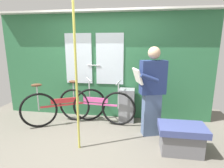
{
  "coord_description": "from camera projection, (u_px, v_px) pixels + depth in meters",
  "views": [
    {
      "loc": [
        0.79,
        -2.6,
        1.66
      ],
      "look_at": [
        0.25,
        0.9,
        0.86
      ],
      "focal_mm": 28.77,
      "sensor_mm": 36.0,
      "label": 1
    }
  ],
  "objects": [
    {
      "name": "ground_plane",
      "position": [
        89.0,
        146.0,
        2.99
      ],
      "size": [
        5.68,
        4.2,
        0.04
      ],
      "primitive_type": "cube",
      "color": "#666056"
    },
    {
      "name": "trash_bin_by_wall",
      "position": [
        127.0,
        105.0,
        3.87
      ],
      "size": [
        0.33,
        0.28,
        0.71
      ],
      "primitive_type": "cube",
      "color": "gray",
      "rests_on": "ground_plane"
    },
    {
      "name": "bicycle_leaning_behind",
      "position": [
        65.0,
        106.0,
        3.71
      ],
      "size": [
        1.56,
        0.87,
        0.93
      ],
      "rotation": [
        0.0,
        0.0,
        0.49
      ],
      "color": "black",
      "rests_on": "ground_plane"
    },
    {
      "name": "handrail_pole",
      "position": [
        76.0,
        79.0,
        2.67
      ],
      "size": [
        0.04,
        0.04,
        2.29
      ],
      "primitive_type": "cylinder",
      "color": "#C6C14C",
      "rests_on": "ground_plane"
    },
    {
      "name": "passenger_reading_newspaper",
      "position": [
        152.0,
        90.0,
        3.18
      ],
      "size": [
        0.61,
        0.54,
        1.61
      ],
      "rotation": [
        0.0,
        0.0,
        3.45
      ],
      "color": "slate",
      "rests_on": "ground_plane"
    },
    {
      "name": "bicycle_near_door",
      "position": [
        95.0,
        106.0,
        3.77
      ],
      "size": [
        1.69,
        0.44,
        0.92
      ],
      "rotation": [
        0.0,
        0.0,
        -0.09
      ],
      "color": "black",
      "rests_on": "ground_plane"
    },
    {
      "name": "train_door_wall",
      "position": [
        103.0,
        64.0,
        3.97
      ],
      "size": [
        4.68,
        0.28,
        2.33
      ],
      "color": "#2D6B42",
      "rests_on": "ground_plane"
    },
    {
      "name": "bench_seat_corner",
      "position": [
        181.0,
        138.0,
        2.75
      ],
      "size": [
        0.7,
        0.44,
        0.45
      ],
      "color": "#3D477F",
      "rests_on": "ground_plane"
    }
  ]
}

